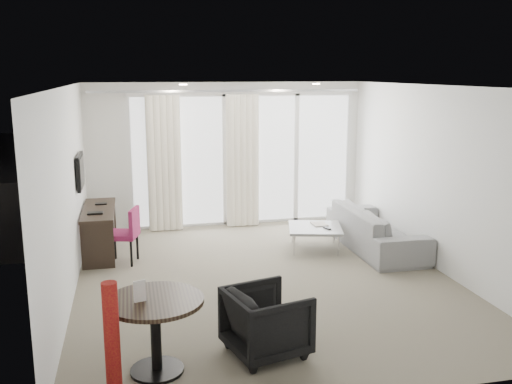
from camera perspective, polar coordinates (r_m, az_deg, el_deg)
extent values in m
cube|color=#6F6755|center=(7.86, 0.97, -8.76)|extent=(5.00, 6.00, 0.00)
cube|color=white|center=(7.36, 1.04, 10.54)|extent=(5.00, 6.00, 0.00)
cube|color=silver|center=(7.34, -18.33, -0.30)|extent=(0.00, 6.00, 2.60)
cube|color=silver|center=(8.44, 17.74, 1.27)|extent=(0.00, 6.00, 2.60)
cube|color=silver|center=(4.73, 9.63, -6.45)|extent=(5.00, 0.00, 2.60)
cylinder|color=#FFE0B2|center=(8.79, -7.29, 10.62)|extent=(0.12, 0.12, 0.02)
cylinder|color=#FFE0B2|center=(9.23, 6.03, 10.70)|extent=(0.12, 0.12, 0.02)
cylinder|color=maroon|center=(5.13, -14.19, -14.36)|extent=(0.24, 0.24, 1.07)
imported|color=black|center=(5.82, 1.06, -12.85)|extent=(0.90, 0.89, 0.68)
imported|color=gray|center=(9.30, 11.87, -3.61)|extent=(0.87, 2.23, 0.65)
cube|color=#4D4D50|center=(12.16, -2.64, -1.57)|extent=(5.60, 3.00, 0.12)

